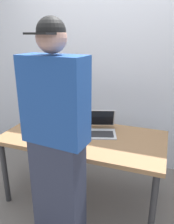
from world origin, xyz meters
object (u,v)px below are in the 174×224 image
object	(u,v)px
beer_bottle_dark	(44,109)
person_figure	(57,147)
beer_bottle_amber	(54,108)
laptop	(100,128)
beer_bottle_brown	(40,112)
beer_bottle_green	(49,112)

from	to	relation	value
beer_bottle_dark	person_figure	size ratio (longest dim) A/B	0.17
beer_bottle_amber	person_figure	distance (m)	1.06
laptop	beer_bottle_brown	bearing A→B (deg)	175.46
beer_bottle_brown	person_figure	bearing A→B (deg)	-51.77
person_figure	beer_bottle_brown	bearing A→B (deg)	128.23
beer_bottle_amber	beer_bottle_green	world-z (taller)	beer_bottle_amber
beer_bottle_green	person_figure	world-z (taller)	person_figure
beer_bottle_green	beer_bottle_brown	world-z (taller)	beer_bottle_green
laptop	beer_bottle_amber	bearing A→B (deg)	163.56
beer_bottle_amber	beer_bottle_dark	bearing A→B (deg)	-164.27
beer_bottle_dark	beer_bottle_green	xyz separation A→B (m)	(0.11, -0.09, 0.01)
beer_bottle_dark	beer_bottle_green	distance (m)	0.14
beer_bottle_amber	beer_bottle_green	size ratio (longest dim) A/B	1.09
laptop	beer_bottle_brown	size ratio (longest dim) A/B	1.44
beer_bottle_green	person_figure	bearing A→B (deg)	-57.05
laptop	person_figure	world-z (taller)	person_figure
beer_bottle_dark	person_figure	distance (m)	1.09
beer_bottle_dark	beer_bottle_green	bearing A→B (deg)	-39.39
beer_bottle_green	person_figure	distance (m)	0.95
laptop	beer_bottle_brown	distance (m)	0.73
beer_bottle_brown	person_figure	size ratio (longest dim) A/B	0.17
person_figure	beer_bottle_green	bearing A→B (deg)	122.95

